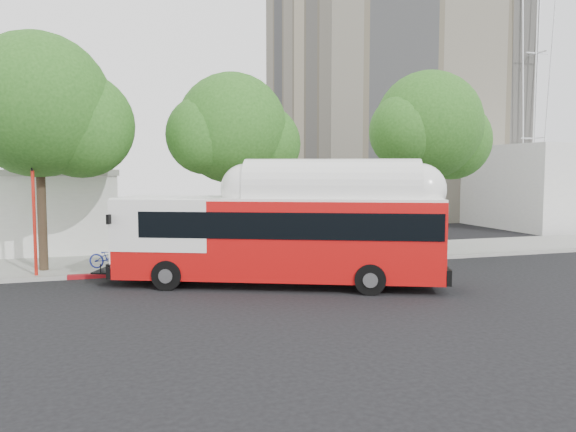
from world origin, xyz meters
name	(u,v)px	position (x,y,z in m)	size (l,w,h in m)	color
ground	(293,287)	(0.00, 0.00, 0.00)	(120.00, 120.00, 0.00)	black
sidewalk	(252,258)	(0.00, 6.50, 0.07)	(60.00, 5.00, 0.15)	gray
curb_strip	(266,267)	(0.00, 3.90, 0.07)	(60.00, 0.30, 0.15)	gray
red_curb_segment	(196,270)	(-3.00, 3.90, 0.08)	(10.00, 0.32, 0.16)	maroon
street_tree_left	(51,111)	(-8.53, 5.56, 6.60)	(6.67, 5.80, 9.74)	#2D2116
street_tree_mid	(240,133)	(-0.59, 6.06, 5.91)	(5.75, 5.00, 8.62)	#2D2116
street_tree_right	(436,130)	(9.44, 5.86, 6.26)	(6.21, 5.40, 9.18)	#2D2116
apartment_tower	(387,22)	(18.00, 28.00, 17.62)	(18.00, 18.00, 37.00)	tan
transit_bus	(280,239)	(-0.42, 0.28, 1.74)	(12.44, 6.97, 3.73)	red
signal_pole	(34,221)	(-9.15, 4.30, 2.29)	(0.13, 0.42, 4.47)	red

